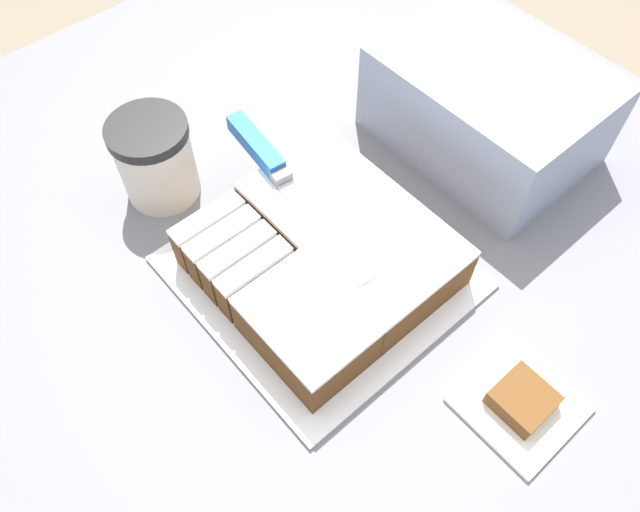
{
  "coord_description": "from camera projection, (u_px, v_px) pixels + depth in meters",
  "views": [
    {
      "loc": [
        0.23,
        -0.31,
        1.56
      ],
      "look_at": [
        -0.07,
        -0.05,
        0.96
      ],
      "focal_mm": 35.0,
      "sensor_mm": 36.0,
      "label": 1
    }
  ],
  "objects": [
    {
      "name": "brownie",
      "position": [
        524.0,
        398.0,
        0.65
      ],
      "size": [
        0.06,
        0.06,
        0.02
      ],
      "color": "brown",
      "rests_on": "paper_napkin"
    },
    {
      "name": "countertop",
      "position": [
        366.0,
        419.0,
        1.13
      ],
      "size": [
        1.4,
        1.1,
        0.93
      ],
      "color": "slate",
      "rests_on": "ground_plane"
    },
    {
      "name": "storage_box",
      "position": [
        487.0,
        106.0,
        0.82
      ],
      "size": [
        0.28,
        0.21,
        0.13
      ],
      "color": "#8C99B2",
      "rests_on": "countertop"
    },
    {
      "name": "cake",
      "position": [
        324.0,
        256.0,
        0.72
      ],
      "size": [
        0.26,
        0.24,
        0.06
      ],
      "color": "brown",
      "rests_on": "cake_board"
    },
    {
      "name": "cake_board",
      "position": [
        320.0,
        272.0,
        0.75
      ],
      "size": [
        0.31,
        0.3,
        0.01
      ],
      "color": "white",
      "rests_on": "countertop"
    },
    {
      "name": "ground_plane",
      "position": [
        354.0,
        484.0,
        1.51
      ],
      "size": [
        8.0,
        8.0,
        0.0
      ],
      "primitive_type": "plane",
      "color": "#7F705B"
    },
    {
      "name": "coffee_cup",
      "position": [
        156.0,
        159.0,
        0.78
      ],
      "size": [
        0.1,
        0.1,
        0.11
      ],
      "color": "beige",
      "rests_on": "countertop"
    },
    {
      "name": "knife",
      "position": [
        268.0,
        160.0,
        0.75
      ],
      "size": [
        0.28,
        0.06,
        0.02
      ],
      "rotation": [
        0.0,
        0.0,
        -0.12
      ],
      "color": "silver",
      "rests_on": "cake"
    },
    {
      "name": "paper_napkin",
      "position": [
        520.0,
        403.0,
        0.66
      ],
      "size": [
        0.11,
        0.11,
        0.01
      ],
      "color": "white",
      "rests_on": "countertop"
    }
  ]
}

